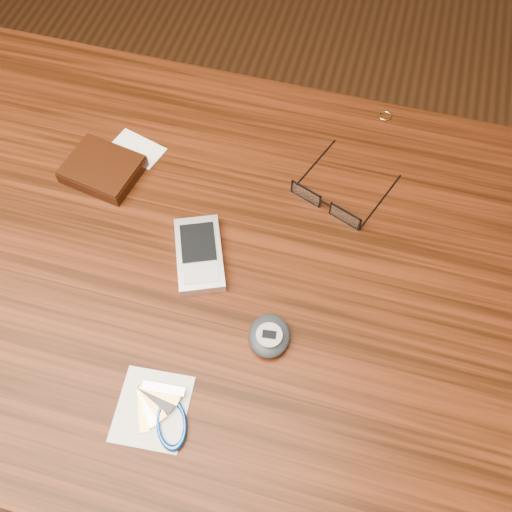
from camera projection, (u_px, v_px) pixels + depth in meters
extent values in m
plane|color=#472814|center=(229.00, 409.00, 1.41)|extent=(3.80, 3.80, 0.00)
cube|color=#3C1709|center=(206.00, 266.00, 0.78)|extent=(1.00, 0.70, 0.03)
cylinder|color=#4C2814|center=(72.00, 189.00, 1.31)|extent=(0.05, 0.05, 0.71)
cylinder|color=#4C2814|center=(469.00, 281.00, 1.19)|extent=(0.05, 0.05, 0.71)
cube|color=black|center=(103.00, 170.00, 0.83)|extent=(0.12, 0.10, 0.02)
cube|color=black|center=(101.00, 165.00, 0.82)|extent=(0.11, 0.10, 0.00)
cube|color=white|center=(137.00, 149.00, 0.86)|extent=(0.09, 0.07, 0.00)
cube|color=black|center=(306.00, 194.00, 0.80)|extent=(0.05, 0.02, 0.03)
cube|color=silver|center=(306.00, 194.00, 0.80)|extent=(0.04, 0.02, 0.02)
cylinder|color=black|center=(314.00, 165.00, 0.84)|extent=(0.04, 0.11, 0.00)
cube|color=black|center=(345.00, 216.00, 0.78)|extent=(0.05, 0.02, 0.03)
cube|color=silver|center=(345.00, 216.00, 0.78)|extent=(0.04, 0.02, 0.02)
cylinder|color=black|center=(380.00, 202.00, 0.81)|extent=(0.04, 0.11, 0.00)
cube|color=black|center=(325.00, 203.00, 0.79)|extent=(0.02, 0.01, 0.00)
torus|color=tan|center=(385.00, 116.00, 0.89)|extent=(0.02, 0.02, 0.00)
cube|color=silver|center=(199.00, 254.00, 0.76)|extent=(0.10, 0.13, 0.01)
cube|color=black|center=(198.00, 242.00, 0.76)|extent=(0.07, 0.07, 0.00)
cube|color=#ACB0B4|center=(201.00, 275.00, 0.73)|extent=(0.05, 0.04, 0.00)
ellipsoid|color=black|center=(269.00, 336.00, 0.70)|extent=(0.06, 0.06, 0.02)
cylinder|color=gray|center=(269.00, 335.00, 0.69)|extent=(0.03, 0.03, 0.00)
cube|color=black|center=(269.00, 334.00, 0.68)|extent=(0.02, 0.01, 0.00)
cube|color=silver|center=(152.00, 409.00, 0.66)|extent=(0.09, 0.10, 0.00)
torus|color=#12459F|center=(172.00, 424.00, 0.65)|extent=(0.07, 0.07, 0.01)
cube|color=olive|center=(143.00, 411.00, 0.66)|extent=(0.03, 0.05, 0.00)
cube|color=#BDBDC1|center=(147.00, 406.00, 0.66)|extent=(0.04, 0.05, 0.00)
cube|color=olive|center=(152.00, 402.00, 0.66)|extent=(0.05, 0.04, 0.00)
cube|color=black|center=(156.00, 397.00, 0.66)|extent=(0.05, 0.03, 0.00)
cube|color=olive|center=(160.00, 393.00, 0.66)|extent=(0.05, 0.02, 0.00)
cube|color=#BDBDC1|center=(164.00, 389.00, 0.66)|extent=(0.05, 0.02, 0.00)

